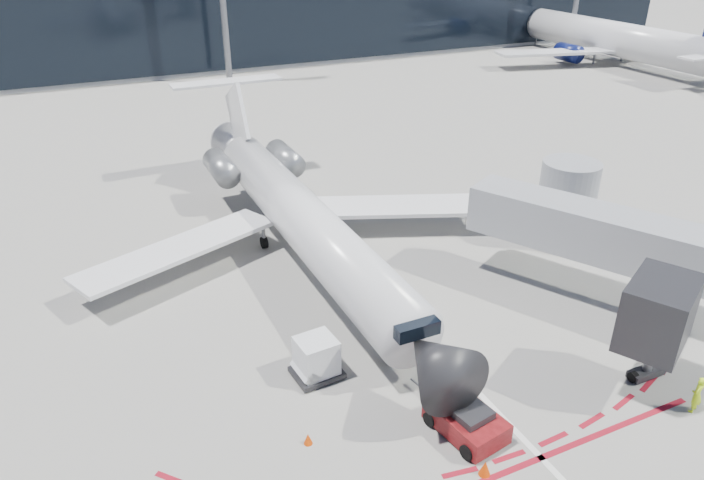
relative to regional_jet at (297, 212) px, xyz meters
name	(u,v)px	position (x,y,z in m)	size (l,w,h in m)	color
ground	(387,297)	(2.32, -6.23, -2.48)	(260.00, 260.00, 0.00)	gray
apron_centerline	(369,278)	(2.32, -4.23, -2.47)	(0.25, 40.00, 0.01)	silver
apron_stop_bar	(541,458)	(2.32, -17.73, -2.47)	(14.00, 0.25, 0.01)	maroon
jet_bridge	(592,230)	(12.12, -9.24, 0.53)	(10.03, 15.20, 4.90)	#9B9EA4
regional_jet	(297,212)	(0.00, 0.00, 0.00)	(24.01, 29.61, 7.42)	silver
pushback_tug	(466,421)	(0.65, -15.55, -1.96)	(2.33, 4.63, 1.18)	#500B0D
ramp_worker	(697,394)	(9.12, -18.27, -1.70)	(0.57, 0.37, 1.56)	#D2FF1A
uld_container	(316,358)	(-3.08, -10.34, -1.59)	(2.03, 1.77, 1.78)	black
safety_cone_left	(308,439)	(-4.77, -13.68, -2.25)	(0.32, 0.32, 0.45)	#D73E04
safety_cone_right	(485,468)	(0.10, -17.48, -2.19)	(0.41, 0.41, 0.57)	#D73E04
bg_airliner_1	(609,13)	(55.31, 33.51, 3.58)	(37.43, 39.63, 12.11)	silver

